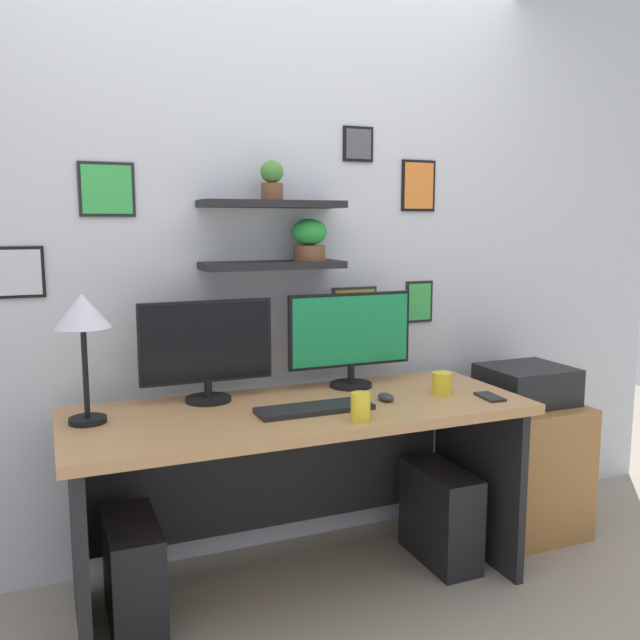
{
  "coord_description": "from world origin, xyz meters",
  "views": [
    {
      "loc": [
        -0.89,
        -2.33,
        1.45
      ],
      "look_at": [
        0.1,
        0.05,
        1.07
      ],
      "focal_mm": 37.71,
      "sensor_mm": 36.0,
      "label": 1
    }
  ],
  "objects_px": {
    "desk": "(296,453)",
    "computer_tower_left": "(133,575)",
    "monitor_left": "(207,348)",
    "computer_mouse": "(386,397)",
    "desk_lamp": "(83,320)",
    "monitor_right": "(350,336)",
    "computer_tower_right": "(440,515)",
    "coffee_mug": "(442,383)",
    "printer": "(526,384)",
    "drawer_cabinet": "(523,465)",
    "pen_cup": "(360,406)",
    "cell_phone": "(490,397)",
    "keyboard": "(315,409)"
  },
  "relations": [
    {
      "from": "monitor_right",
      "to": "drawer_cabinet",
      "type": "distance_m",
      "value": 1.09
    },
    {
      "from": "monitor_right",
      "to": "printer",
      "type": "distance_m",
      "value": 0.91
    },
    {
      "from": "computer_mouse",
      "to": "desk_lamp",
      "type": "xyz_separation_m",
      "value": [
        -1.11,
        0.14,
        0.35
      ]
    },
    {
      "from": "coffee_mug",
      "to": "cell_phone",
      "type": "bearing_deg",
      "value": -41.85
    },
    {
      "from": "desk",
      "to": "cell_phone",
      "type": "distance_m",
      "value": 0.81
    },
    {
      "from": "monitor_left",
      "to": "keyboard",
      "type": "height_order",
      "value": "monitor_left"
    },
    {
      "from": "monitor_left",
      "to": "computer_tower_left",
      "type": "height_order",
      "value": "monitor_left"
    },
    {
      "from": "computer_mouse",
      "to": "cell_phone",
      "type": "height_order",
      "value": "computer_mouse"
    },
    {
      "from": "keyboard",
      "to": "pen_cup",
      "type": "distance_m",
      "value": 0.2
    },
    {
      "from": "coffee_mug",
      "to": "computer_tower_right",
      "type": "height_order",
      "value": "coffee_mug"
    },
    {
      "from": "monitor_right",
      "to": "computer_tower_right",
      "type": "height_order",
      "value": "monitor_right"
    },
    {
      "from": "keyboard",
      "to": "computer_tower_left",
      "type": "height_order",
      "value": "keyboard"
    },
    {
      "from": "cell_phone",
      "to": "drawer_cabinet",
      "type": "xyz_separation_m",
      "value": [
        0.43,
        0.29,
        -0.45
      ]
    },
    {
      "from": "keyboard",
      "to": "computer_tower_right",
      "type": "bearing_deg",
      "value": 7.11
    },
    {
      "from": "monitor_left",
      "to": "desk_lamp",
      "type": "bearing_deg",
      "value": -164.09
    },
    {
      "from": "monitor_left",
      "to": "monitor_right",
      "type": "relative_size",
      "value": 0.94
    },
    {
      "from": "computer_mouse",
      "to": "computer_tower_right",
      "type": "distance_m",
      "value": 0.64
    },
    {
      "from": "desk_lamp",
      "to": "printer",
      "type": "distance_m",
      "value": 1.98
    },
    {
      "from": "cell_phone",
      "to": "computer_tower_left",
      "type": "bearing_deg",
      "value": 178.55
    },
    {
      "from": "drawer_cabinet",
      "to": "monitor_right",
      "type": "bearing_deg",
      "value": 173.36
    },
    {
      "from": "monitor_right",
      "to": "drawer_cabinet",
      "type": "height_order",
      "value": "monitor_right"
    },
    {
      "from": "desk",
      "to": "keyboard",
      "type": "xyz_separation_m",
      "value": [
        0.02,
        -0.14,
        0.22
      ]
    },
    {
      "from": "desk_lamp",
      "to": "cell_phone",
      "type": "relative_size",
      "value": 3.26
    },
    {
      "from": "keyboard",
      "to": "computer_tower_left",
      "type": "relative_size",
      "value": 1.1
    },
    {
      "from": "printer",
      "to": "computer_tower_left",
      "type": "bearing_deg",
      "value": -176.3
    },
    {
      "from": "monitor_left",
      "to": "computer_tower_left",
      "type": "bearing_deg",
      "value": -146.97
    },
    {
      "from": "monitor_left",
      "to": "keyboard",
      "type": "xyz_separation_m",
      "value": [
        0.33,
        -0.3,
        -0.2
      ]
    },
    {
      "from": "drawer_cabinet",
      "to": "computer_tower_right",
      "type": "bearing_deg",
      "value": -166.95
    },
    {
      "from": "computer_tower_right",
      "to": "computer_mouse",
      "type": "bearing_deg",
      "value": -171.07
    },
    {
      "from": "desk_lamp",
      "to": "coffee_mug",
      "type": "bearing_deg",
      "value": -5.65
    },
    {
      "from": "computer_tower_right",
      "to": "computer_tower_left",
      "type": "bearing_deg",
      "value": 179.7
    },
    {
      "from": "drawer_cabinet",
      "to": "pen_cup",
      "type": "bearing_deg",
      "value": -160.49
    },
    {
      "from": "computer_tower_left",
      "to": "computer_mouse",
      "type": "bearing_deg",
      "value": -3.12
    },
    {
      "from": "desk",
      "to": "drawer_cabinet",
      "type": "distance_m",
      "value": 1.2
    },
    {
      "from": "desk",
      "to": "computer_tower_right",
      "type": "relative_size",
      "value": 4.34
    },
    {
      "from": "keyboard",
      "to": "cell_phone",
      "type": "distance_m",
      "value": 0.73
    },
    {
      "from": "monitor_right",
      "to": "cell_phone",
      "type": "distance_m",
      "value": 0.62
    },
    {
      "from": "coffee_mug",
      "to": "computer_tower_left",
      "type": "relative_size",
      "value": 0.22
    },
    {
      "from": "cell_phone",
      "to": "coffee_mug",
      "type": "xyz_separation_m",
      "value": [
        -0.14,
        0.13,
        0.04
      ]
    },
    {
      "from": "computer_mouse",
      "to": "desk_lamp",
      "type": "relative_size",
      "value": 0.2
    },
    {
      "from": "pen_cup",
      "to": "printer",
      "type": "xyz_separation_m",
      "value": [
        1.04,
        0.37,
        -0.1
      ]
    },
    {
      "from": "keyboard",
      "to": "pen_cup",
      "type": "xyz_separation_m",
      "value": [
        0.11,
        -0.17,
        0.04
      ]
    },
    {
      "from": "drawer_cabinet",
      "to": "desk_lamp",
      "type": "bearing_deg",
      "value": -179.11
    },
    {
      "from": "keyboard",
      "to": "drawer_cabinet",
      "type": "bearing_deg",
      "value": 9.9
    },
    {
      "from": "monitor_right",
      "to": "computer_tower_right",
      "type": "relative_size",
      "value": 1.37
    },
    {
      "from": "desk",
      "to": "computer_tower_left",
      "type": "relative_size",
      "value": 4.41
    },
    {
      "from": "computer_tower_left",
      "to": "desk",
      "type": "bearing_deg",
      "value": 5.08
    },
    {
      "from": "desk_lamp",
      "to": "printer",
      "type": "bearing_deg",
      "value": 0.89
    },
    {
      "from": "keyboard",
      "to": "printer",
      "type": "distance_m",
      "value": 1.17
    },
    {
      "from": "pen_cup",
      "to": "computer_tower_left",
      "type": "bearing_deg",
      "value": 162.02
    }
  ]
}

